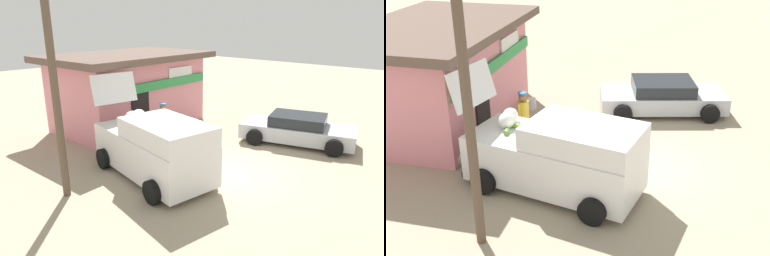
{
  "view_description": "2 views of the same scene",
  "coord_description": "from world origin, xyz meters",
  "views": [
    {
      "loc": [
        -7.96,
        -6.45,
        4.6
      ],
      "look_at": [
        0.12,
        1.19,
        1.17
      ],
      "focal_mm": 32.24,
      "sensor_mm": 36.0,
      "label": 1
    },
    {
      "loc": [
        -11.32,
        -2.51,
        6.51
      ],
      "look_at": [
        0.49,
        1.27,
        0.76
      ],
      "focal_mm": 44.55,
      "sensor_mm": 36.0,
      "label": 2
    }
  ],
  "objects": [
    {
      "name": "parked_sedan",
      "position": [
        4.29,
        -0.58,
        0.55
      ],
      "size": [
        3.15,
        4.6,
        1.14
      ],
      "color": "#B2B7BC",
      "rests_on": "ground_plane"
    },
    {
      "name": "delivery_van",
      "position": [
        -1.64,
        1.09,
        0.96
      ],
      "size": [
        2.61,
        4.85,
        2.92
      ],
      "color": "white",
      "rests_on": "ground_plane"
    },
    {
      "name": "utility_pole",
      "position": [
        -4.09,
        1.98,
        2.56
      ],
      "size": [
        0.2,
        0.2,
        5.12
      ],
      "primitive_type": "cylinder",
      "color": "brown",
      "rests_on": "ground_plane"
    },
    {
      "name": "paint_bucket",
      "position": [
        3.11,
        3.85,
        0.19
      ],
      "size": [
        0.33,
        0.33,
        0.37
      ],
      "primitive_type": "cylinder",
      "color": "silver",
      "rests_on": "ground_plane"
    },
    {
      "name": "storefront_bar",
      "position": [
        1.28,
        6.16,
        1.69
      ],
      "size": [
        7.3,
        5.08,
        3.28
      ],
      "color": "pink",
      "rests_on": "ground_plane"
    },
    {
      "name": "customer_bending",
      "position": [
        -0.88,
        2.91,
        0.83
      ],
      "size": [
        0.59,
        0.75,
        1.35
      ],
      "color": "#726047",
      "rests_on": "ground_plane"
    },
    {
      "name": "unloaded_banana_pile",
      "position": [
        -1.17,
        4.22,
        0.17
      ],
      "size": [
        0.74,
        0.64,
        0.38
      ],
      "color": "silver",
      "rests_on": "ground_plane"
    },
    {
      "name": "vendor_standing",
      "position": [
        0.36,
        2.91,
        0.98
      ],
      "size": [
        0.57,
        0.37,
        1.71
      ],
      "color": "#4C4C51",
      "rests_on": "ground_plane"
    },
    {
      "name": "ground_plane",
      "position": [
        0.0,
        0.0,
        0.0
      ],
      "size": [
        60.0,
        60.0,
        0.0
      ],
      "primitive_type": "plane",
      "color": "tan"
    }
  ]
}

